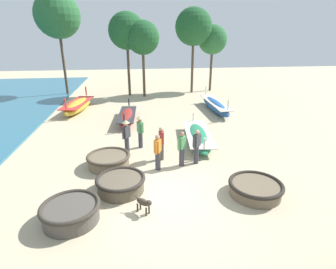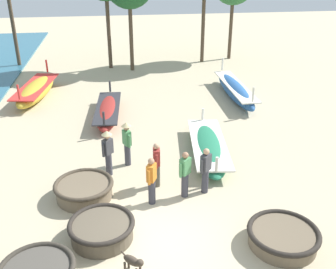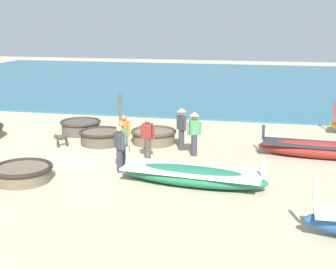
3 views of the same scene
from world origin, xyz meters
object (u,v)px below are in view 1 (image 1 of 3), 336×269
fisherman_hauling (161,143)px  fisherman_by_coracle (182,148)px  coracle_front_right (71,212)px  tree_left_mid (57,16)px  dog (144,203)px  tree_leftmost (213,40)px  coracle_front_left (121,183)px  long_boat_blue_hull (127,117)px  tree_center (194,27)px  fisherman_standing_right (158,151)px  long_boat_ochre_hull (215,105)px  long_boat_green_hull (78,106)px  tree_rightmost (143,38)px  tree_right_mid (127,31)px  long_boat_red_hull (198,136)px  fisherman_with_hat (140,130)px  coracle_weathered (109,160)px  coracle_tilted (255,188)px  fisherman_standing_left (197,146)px  fisherman_crouching (126,134)px

fisherman_hauling → fisherman_by_coracle: same height
coracle_front_right → tree_left_mid: tree_left_mid is taller
dog → tree_leftmost: 21.85m
coracle_front_left → long_boat_blue_hull: bearing=88.8°
fisherman_hauling → tree_center: 16.99m
coracle_front_left → fisherman_standing_right: (1.51, 1.45, 0.53)m
long_boat_ochre_hull → long_boat_blue_hull: long_boat_ochre_hull is taller
coracle_front_right → fisherman_standing_right: fisherman_standing_right is taller
long_boat_green_hull → dog: 13.82m
tree_rightmost → tree_right_mid: 1.66m
long_boat_red_hull → tree_left_mid: 18.22m
fisherman_by_coracle → fisherman_with_hat: (-1.69, 2.27, 0.12)m
fisherman_by_coracle → tree_rightmost: bearing=93.2°
coracle_front_right → tree_center: tree_center is taller
coracle_front_left → long_boat_green_hull: (-3.54, 11.72, 0.11)m
fisherman_hauling → fisherman_standing_right: size_ratio=1.00×
fisherman_standing_right → dog: size_ratio=2.88×
tree_left_mid → tree_right_mid: bearing=-11.2°
fisherman_by_coracle → dog: size_ratio=2.88×
long_boat_red_hull → fisherman_by_coracle: fisherman_by_coracle is taller
long_boat_blue_hull → fisherman_with_hat: size_ratio=2.72×
dog → tree_center: tree_center is taller
coracle_front_left → dog: coracle_front_left is taller
coracle_front_left → tree_rightmost: tree_rightmost is taller
coracle_front_right → long_boat_green_hull: 13.37m
coracle_front_left → tree_rightmost: (1.76, 16.33, 4.94)m
coracle_front_left → fisherman_by_coracle: 3.12m
coracle_weathered → coracle_tilted: bearing=-29.3°
long_boat_ochre_hull → tree_center: bearing=91.1°
coracle_tilted → long_boat_blue_hull: 10.48m
tree_leftmost → tree_center: bearing=-163.8°
fisherman_with_hat → dog: size_ratio=3.06×
fisherman_standing_left → tree_rightmost: size_ratio=0.23×
tree_center → tree_rightmost: bearing=-163.9°
coracle_tilted → fisherman_standing_right: bearing=143.6°
coracle_front_right → fisherman_crouching: bearing=71.1°
tree_left_mid → coracle_front_left: bearing=-72.7°
tree_center → long_boat_red_hull: bearing=-101.4°
fisherman_hauling → dog: 3.97m
fisherman_crouching → tree_right_mid: (0.17, 13.70, 4.85)m
tree_leftmost → dog: bearing=-112.1°
long_boat_ochre_hull → fisherman_standing_right: (-5.31, -8.90, 0.42)m
dog → tree_rightmost: size_ratio=0.08×
coracle_tilted → long_boat_ochre_hull: size_ratio=0.33×
fisherman_crouching → tree_rightmost: tree_rightmost is taller
long_boat_blue_hull → fisherman_by_coracle: 7.25m
fisherman_by_coracle → fisherman_with_hat: bearing=126.6°
coracle_tilted → fisherman_with_hat: (-3.84, 4.88, 0.69)m
coracle_tilted → tree_leftmost: size_ratio=0.29×
tree_right_mid → long_boat_blue_hull: bearing=-91.3°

